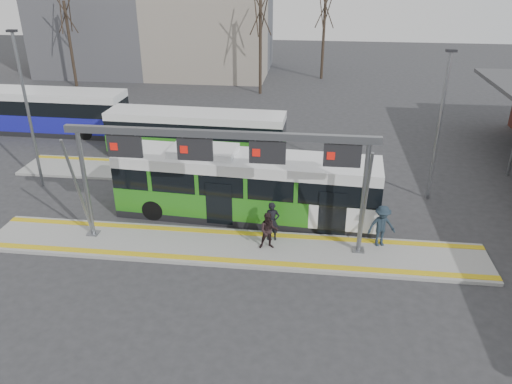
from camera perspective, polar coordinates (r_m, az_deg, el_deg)
ground at (r=22.18m, az=-2.76°, el=-6.51°), size 120.00×120.00×0.00m
platform_main at (r=22.14m, az=-2.77°, el=-6.34°), size 22.00×3.00×0.15m
platform_second at (r=29.88m, az=-7.85°, el=2.25°), size 20.00×3.00×0.15m
tactile_main at (r=22.10m, az=-2.77°, el=-6.16°), size 22.00×2.65×0.02m
tactile_second at (r=30.88m, az=-7.35°, el=3.24°), size 20.00×0.35×0.02m
gantry at (r=20.53m, az=-3.86°, el=4.17°), size 13.00×1.68×5.20m
hero_bus at (r=24.15m, az=-1.16°, el=0.61°), size 12.76×3.49×3.47m
bg_bus_green at (r=32.29m, az=-6.85°, el=6.62°), size 11.39×2.79×2.83m
bg_bus_blue at (r=39.44m, az=-23.04°, el=8.44°), size 11.90×2.87×3.09m
passenger_a at (r=22.15m, az=1.86°, el=-3.39°), size 0.70×0.50×1.80m
passenger_b at (r=21.53m, az=1.46°, el=-4.46°), size 0.92×0.77×1.69m
passenger_c at (r=22.35m, az=14.16°, el=-3.78°), size 1.38×1.00×1.92m
tree_left at (r=46.35m, az=0.52°, el=19.68°), size 1.40×1.40×9.31m
tree_mid at (r=53.06m, az=7.90°, el=19.93°), size 1.40×1.40×8.98m
tree_far at (r=52.32m, az=-20.95°, el=18.54°), size 1.40×1.40×9.00m
lamp_west at (r=29.12m, az=-24.66°, el=8.69°), size 0.50×0.25×8.43m
lamp_east at (r=26.68m, az=20.22°, el=7.30°), size 0.50×0.25×7.75m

